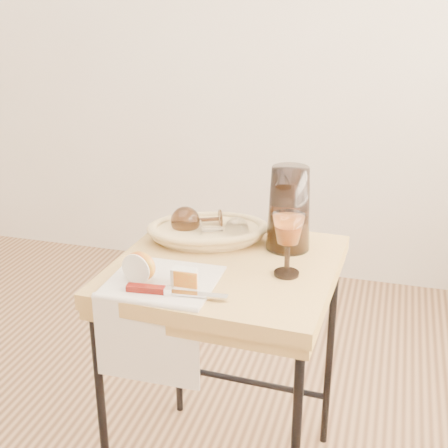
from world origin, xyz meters
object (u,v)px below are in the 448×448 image
(side_table, at_px, (226,378))
(table_knife, at_px, (172,290))
(pitcher, at_px, (289,209))
(tea_towel, at_px, (163,281))
(apple_half, at_px, (141,266))
(goblet_lying_a, at_px, (200,220))
(goblet_lying_b, at_px, (221,229))
(bread_basket, at_px, (208,233))
(wine_goblet, at_px, (288,245))

(side_table, relative_size, table_knife, 3.05)
(pitcher, bearing_deg, tea_towel, -144.26)
(side_table, xyz_separation_m, tea_towel, (-0.12, -0.16, 0.38))
(pitcher, xyz_separation_m, apple_half, (-0.32, -0.32, -0.08))
(goblet_lying_a, bearing_deg, goblet_lying_b, 129.46)
(goblet_lying_a, height_order, goblet_lying_b, goblet_lying_a)
(goblet_lying_b, relative_size, pitcher, 0.41)
(pitcher, height_order, apple_half, pitcher)
(pitcher, bearing_deg, bread_basket, 169.01)
(goblet_lying_a, height_order, table_knife, goblet_lying_a)
(bread_basket, distance_m, pitcher, 0.26)
(goblet_lying_b, distance_m, apple_half, 0.32)
(side_table, bearing_deg, tea_towel, -127.44)
(wine_goblet, bearing_deg, goblet_lying_a, 148.60)
(apple_half, bearing_deg, table_knife, -16.37)
(goblet_lying_a, xyz_separation_m, apple_half, (-0.05, -0.32, -0.01))
(bread_basket, height_order, wine_goblet, wine_goblet)
(goblet_lying_a, distance_m, wine_goblet, 0.35)
(tea_towel, relative_size, table_knife, 1.10)
(tea_towel, relative_size, goblet_lying_a, 1.90)
(side_table, bearing_deg, wine_goblet, -9.92)
(bread_basket, height_order, apple_half, apple_half)
(tea_towel, bearing_deg, wine_goblet, 23.14)
(goblet_lying_a, relative_size, apple_half, 1.67)
(apple_half, bearing_deg, side_table, 54.35)
(side_table, relative_size, wine_goblet, 4.39)
(goblet_lying_b, xyz_separation_m, apple_half, (-0.13, -0.29, -0.00))
(side_table, relative_size, apple_half, 8.78)
(bread_basket, distance_m, apple_half, 0.32)
(apple_half, xyz_separation_m, table_knife, (0.10, -0.05, -0.03))
(table_knife, bearing_deg, wine_goblet, 33.18)
(apple_half, bearing_deg, pitcher, 54.61)
(side_table, height_order, pitcher, pitcher)
(goblet_lying_b, bearing_deg, tea_towel, -124.71)
(goblet_lying_b, height_order, pitcher, pitcher)
(goblet_lying_a, xyz_separation_m, goblet_lying_b, (0.07, -0.03, -0.01))
(table_knife, bearing_deg, goblet_lying_a, 92.42)
(side_table, relative_size, bread_basket, 2.37)
(bread_basket, bearing_deg, goblet_lying_a, 133.96)
(goblet_lying_b, xyz_separation_m, wine_goblet, (0.22, -0.15, 0.04))
(pitcher, xyz_separation_m, wine_goblet, (0.03, -0.18, -0.03))
(pitcher, bearing_deg, table_knife, -133.37)
(pitcher, bearing_deg, apple_half, -148.17)
(tea_towel, bearing_deg, bread_basket, 84.07)
(bread_basket, xyz_separation_m, wine_goblet, (0.27, -0.17, 0.06))
(goblet_lying_a, bearing_deg, tea_towel, 63.06)
(tea_towel, height_order, goblet_lying_a, goblet_lying_a)
(tea_towel, xyz_separation_m, goblet_lying_b, (0.07, 0.28, 0.04))
(wine_goblet, distance_m, apple_half, 0.38)
(pitcher, bearing_deg, goblet_lying_a, 165.77)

